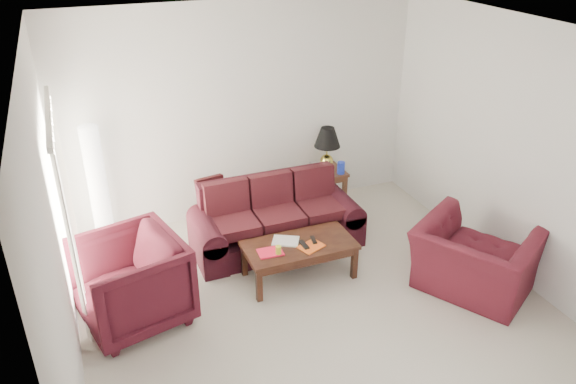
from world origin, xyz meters
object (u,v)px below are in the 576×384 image
object	(u,v)px
floor_lamp	(98,188)
coffee_table	(299,260)
end_table	(325,188)
sofa	(277,216)
armchair_left	(130,282)
armchair_right	(475,260)

from	to	relation	value
floor_lamp	coffee_table	bearing A→B (deg)	-36.96
coffee_table	end_table	bearing A→B (deg)	65.41
sofa	coffee_table	bearing A→B (deg)	-86.10
sofa	floor_lamp	bearing A→B (deg)	161.48
end_table	floor_lamp	distance (m)	3.20
sofa	armchair_left	bearing A→B (deg)	-153.92
armchair_right	coffee_table	distance (m)	2.04
end_table	coffee_table	distance (m)	1.85
floor_lamp	coffee_table	distance (m)	2.69
end_table	armchair_right	xyz separation A→B (m)	(0.72, -2.52, 0.12)
end_table	coffee_table	xyz separation A→B (m)	(-1.05, -1.53, -0.06)
sofa	coffee_table	distance (m)	0.77
end_table	armchair_left	size ratio (longest dim) A/B	0.54
floor_lamp	end_table	bearing A→B (deg)	-0.91
armchair_left	armchair_right	world-z (taller)	armchair_left
armchair_left	armchair_right	xyz separation A→B (m)	(3.73, -0.91, -0.08)
floor_lamp	coffee_table	xyz separation A→B (m)	(2.09, -1.58, -0.62)
floor_lamp	sofa	bearing A→B (deg)	-21.87
end_table	armchair_left	bearing A→B (deg)	-151.94
sofa	armchair_right	distance (m)	2.48
floor_lamp	armchair_left	distance (m)	1.70
coffee_table	floor_lamp	bearing A→B (deg)	153.03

